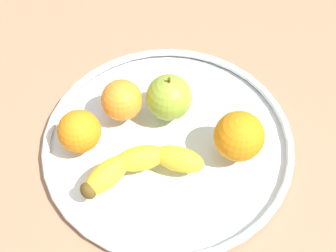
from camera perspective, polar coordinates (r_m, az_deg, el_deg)
The scene contains 7 objects.
ground_plane at distance 72.73cm, azimuth -0.00°, elevation -3.12°, with size 141.92×141.92×4.00cm, color #A07557.
fruit_bowl at distance 70.28cm, azimuth -0.00°, elevation -1.84°, with size 39.01×39.01×1.80cm.
banana at distance 64.87cm, azimuth -3.54°, elevation -4.96°, with size 18.22×9.93×3.67cm.
apple at distance 69.61cm, azimuth 0.28°, elevation 3.64°, with size 7.27×7.27×8.07cm.
orange_front_left at distance 65.97cm, azimuth 8.99°, elevation -1.28°, with size 7.45×7.45×7.45cm, color orange.
orange_back_right at distance 70.13cm, azimuth -5.87°, elevation 3.28°, with size 6.51×6.51×6.51cm, color orange.
orange_front_right at distance 67.53cm, azimuth -11.15°, elevation -0.65°, with size 6.47×6.47×6.47cm, color orange.
Camera 1 is at (-1.23, 39.02, 59.36)cm, focal length 48.15 mm.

